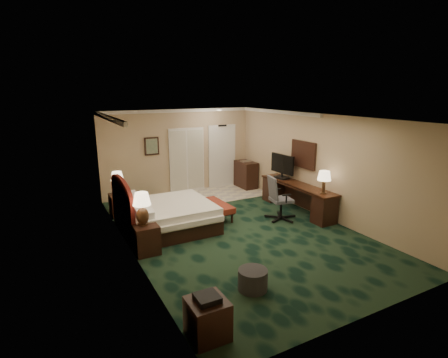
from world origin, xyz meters
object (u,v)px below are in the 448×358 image
lamp_near (142,209)px  lamp_far (118,183)px  nightstand_far (119,205)px  ottoman (253,280)px  bed (169,216)px  desk (297,197)px  nightstand_near (146,239)px  side_table (207,319)px  minibar (246,174)px  tv (282,167)px  desk_chair (281,198)px  bed_bench (218,210)px

lamp_near → lamp_far: size_ratio=1.08×
nightstand_far → ottoman: bearing=-75.7°
bed → lamp_near: lamp_near is taller
nightstand_far → desk: (4.44, -1.97, 0.10)m
nightstand_near → side_table: nightstand_near is taller
lamp_far → ottoman: lamp_far is taller
ottoman → minibar: (3.24, 5.53, 0.27)m
tv → desk_chair: (-0.80, -1.05, -0.54)m
tv → nightstand_near: bearing=-167.8°
lamp_far → tv: 4.62m
tv → lamp_near: bearing=-168.2°
bed_bench → ottoman: 3.50m
lamp_far → desk: lamp_far is taller
minibar → side_table: bearing=-125.4°
nightstand_far → desk: 4.86m
nightstand_near → minibar: bearing=36.6°
bed_bench → tv: tv is taller
bed → ottoman: bearing=-83.6°
desk → tv: bearing=89.2°
tv → side_table: bearing=-140.4°
desk_chair → minibar: bearing=86.1°
ottoman → minibar: minibar is taller
nightstand_near → lamp_far: lamp_far is taller
nightstand_near → desk: bearing=7.4°
minibar → bed: bearing=-147.2°
bed → nightstand_near: (-0.85, -0.98, -0.02)m
lamp_far → tv: (4.46, -1.22, 0.23)m
nightstand_far → tv: 4.70m
desk → minibar: bearing=89.6°
desk_chair → ottoman: bearing=-123.9°
lamp_near → tv: bearing=15.9°
lamp_near → tv: 4.65m
ottoman → bed_bench: bearing=72.8°
nightstand_far → lamp_far: 0.61m
lamp_near → lamp_far: 2.49m
lamp_far → bed: bearing=-60.5°
ottoman → desk_chair: (2.44, 2.46, 0.40)m
lamp_far → desk: 4.87m
desk → lamp_near: bearing=-172.9°
bed → desk: size_ratio=0.76×
side_table → tv: tv is taller
nightstand_far → lamp_near: (-0.02, -2.52, 0.66)m
lamp_near → desk_chair: (3.67, 0.22, -0.37)m
nightstand_far → ottoman: (1.22, -4.76, -0.11)m
lamp_near → lamp_far: (0.01, 2.49, -0.06)m
lamp_far → tv: bearing=-15.3°
bed → side_table: bearing=-101.9°
minibar → tv: bearing=-90.2°
lamp_far → bed_bench: size_ratio=0.53×
nightstand_far → side_table: (0.04, -5.46, -0.01)m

